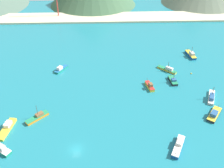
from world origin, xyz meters
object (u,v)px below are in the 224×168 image
object	(u,v)px
fishing_boat_2	(150,86)
fishing_boat_9	(178,146)
fishing_boat_0	(173,81)
fishing_boat_11	(214,114)
fishing_boat_3	(212,97)
fishing_boat_8	(61,69)
fishing_boat_1	(191,55)
fishing_boat_10	(168,69)
fishing_boat_7	(38,117)
fishing_boat_6	(0,148)
fishing_boat_4	(7,128)
buoy_1	(191,74)

from	to	relation	value
fishing_boat_2	fishing_boat_9	distance (m)	35.17
fishing_boat_0	fishing_boat_11	size ratio (longest dim) A/B	0.81
fishing_boat_0	fishing_boat_3	xyz separation A→B (m)	(13.11, -13.21, 0.09)
fishing_boat_8	fishing_boat_1	bearing A→B (deg)	10.14
fishing_boat_10	fishing_boat_11	world-z (taller)	fishing_boat_10
fishing_boat_7	fishing_boat_8	xyz separation A→B (m)	(4.18, 35.29, 0.02)
fishing_boat_10	fishing_boat_2	bearing A→B (deg)	-127.95
fishing_boat_0	fishing_boat_6	distance (m)	76.30
fishing_boat_4	fishing_boat_7	world-z (taller)	fishing_boat_7
fishing_boat_1	fishing_boat_11	size ratio (longest dim) A/B	1.07
fishing_boat_3	fishing_boat_9	world-z (taller)	fishing_boat_3
fishing_boat_0	fishing_boat_2	xyz separation A→B (m)	(-11.35, -4.19, 0.14)
buoy_1	fishing_boat_0	bearing A→B (deg)	-147.46
fishing_boat_8	fishing_boat_4	bearing A→B (deg)	-108.90
fishing_boat_0	fishing_boat_4	bearing A→B (deg)	-156.89
fishing_boat_2	buoy_1	xyz separation A→B (m)	(21.93, 10.95, -0.81)
fishing_boat_10	buoy_1	size ratio (longest dim) A/B	12.15
fishing_boat_2	fishing_boat_6	distance (m)	64.41
fishing_boat_4	buoy_1	distance (m)	84.96
fishing_boat_11	fishing_boat_8	bearing A→B (deg)	150.19
fishing_boat_6	fishing_boat_9	bearing A→B (deg)	-1.03
fishing_boat_1	buoy_1	distance (m)	18.44
fishing_boat_1	fishing_boat_8	bearing A→B (deg)	-169.86
fishing_boat_3	fishing_boat_6	world-z (taller)	fishing_boat_3
fishing_boat_7	buoy_1	size ratio (longest dim) A/B	11.36
fishing_boat_7	fishing_boat_9	world-z (taller)	fishing_boat_7
fishing_boat_11	fishing_boat_7	bearing A→B (deg)	179.28
fishing_boat_0	fishing_boat_1	distance (m)	29.00
fishing_boat_10	fishing_boat_4	bearing A→B (deg)	-149.96
buoy_1	fishing_boat_10	bearing A→B (deg)	163.84
fishing_boat_2	fishing_boat_3	size ratio (longest dim) A/B	0.76
fishing_boat_0	fishing_boat_8	distance (m)	54.18
fishing_boat_8	fishing_boat_3	bearing A→B (deg)	-21.15
fishing_boat_3	fishing_boat_4	world-z (taller)	fishing_boat_3
fishing_boat_8	fishing_boat_11	world-z (taller)	fishing_boat_11
fishing_boat_6	fishing_boat_8	world-z (taller)	fishing_boat_6
fishing_boat_3	fishing_boat_8	size ratio (longest dim) A/B	1.22
fishing_boat_8	fishing_boat_9	bearing A→B (deg)	-48.56
fishing_boat_4	fishing_boat_9	distance (m)	60.30
fishing_boat_7	fishing_boat_10	size ratio (longest dim) A/B	0.93
fishing_boat_6	fishing_boat_11	size ratio (longest dim) A/B	0.97
fishing_boat_1	fishing_boat_6	size ratio (longest dim) A/B	1.10
fishing_boat_0	fishing_boat_10	distance (m)	9.93
fishing_boat_3	buoy_1	bearing A→B (deg)	97.19
fishing_boat_1	fishing_boat_3	xyz separation A→B (m)	(-2.41, -37.71, -0.14)
fishing_boat_7	buoy_1	distance (m)	73.81
fishing_boat_10	fishing_boat_8	bearing A→B (deg)	177.42
fishing_boat_6	fishing_boat_10	size ratio (longest dim) A/B	1.06
fishing_boat_7	fishing_boat_2	bearing A→B (deg)	22.43
buoy_1	fishing_boat_2	bearing A→B (deg)	-153.48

